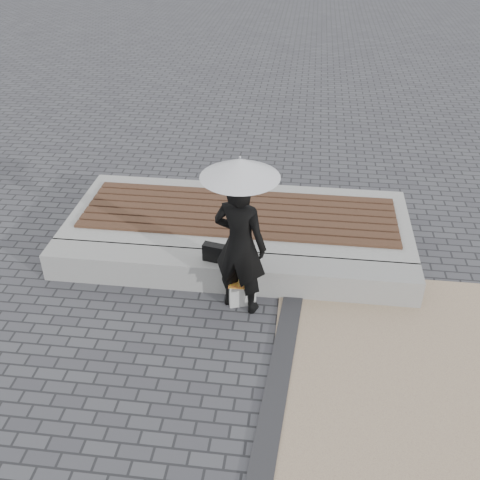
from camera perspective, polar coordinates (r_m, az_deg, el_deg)
name	(u,v)px	position (r m, az deg, el deg)	size (l,w,h in m)	color
ground	(208,371)	(6.48, -3.20, -13.04)	(80.00, 80.00, 0.00)	#46464A
edging_band	(272,412)	(6.07, 3.26, -16.93)	(0.25, 5.20, 0.04)	#2C2C2E
seating_ledge	(228,272)	(7.54, -1.18, -3.25)	(5.00, 0.45, 0.40)	#979793
timber_platform	(239,225)	(8.52, -0.05, 1.50)	(5.00, 2.00, 0.40)	#A9A9A3
timber_decking	(239,213)	(8.41, -0.05, 2.78)	(4.60, 1.40, 0.04)	brown
woman	(240,245)	(6.76, 0.00, -0.53)	(0.68, 0.44, 1.85)	black
parasol	(240,168)	(6.25, 0.00, 7.28)	(0.91, 0.91, 1.16)	#B7B8BD
handbag	(216,253)	(7.34, -2.44, -1.31)	(0.34, 0.12, 0.24)	black
canvas_tote	(242,292)	(7.23, 0.21, -5.30)	(0.34, 0.14, 0.36)	beige
magazine	(242,283)	(7.07, 0.16, -4.39)	(0.31, 0.23, 0.01)	red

